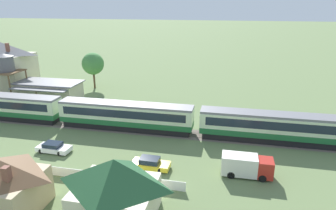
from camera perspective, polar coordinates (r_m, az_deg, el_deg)
passenger_train at (r=41.86m, az=5.84°, el=-2.94°), size 82.74×2.91×4.02m
railway_track at (r=43.16m, az=1.37°, el=-5.36°), size 142.15×3.60×0.04m
station_building at (r=60.55m, az=-21.60°, el=2.41°), size 12.08×6.97×3.83m
station_house_grey_roof at (r=70.78m, az=-28.88°, el=6.45°), size 11.98×8.43×10.37m
water_tower at (r=63.78m, az=-28.70°, el=6.83°), size 5.27×5.27×8.90m
cottage_brown_roof at (r=30.92m, az=-29.37°, el=-12.89°), size 7.39×5.83×5.18m
cottage_dark_green_roof_2 at (r=26.67m, az=-10.04°, el=-15.20°), size 7.28×6.01×5.57m
parked_car_white at (r=40.37m, az=-20.93°, el=-7.58°), size 4.29×1.92×1.23m
parked_car_yellow at (r=34.32m, az=-3.37°, el=-11.05°), size 4.38×1.88×1.29m
delivery_truck_red at (r=33.71m, az=14.67°, el=-11.09°), size 5.39×2.02×2.33m
yard_tree_0 at (r=66.61m, az=-14.11°, el=7.62°), size 4.69×4.69×7.76m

